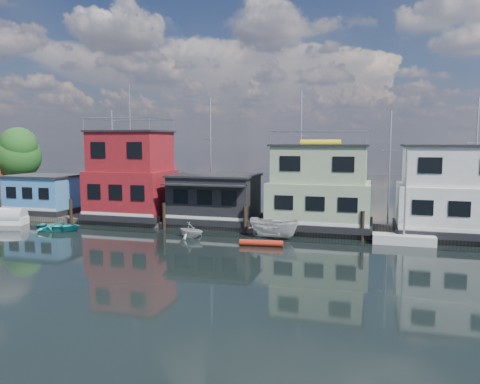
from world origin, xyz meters
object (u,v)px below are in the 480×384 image
(dinghy_teal, at_px, (59,226))
(day_sailer, at_px, (404,238))
(houseboat_red, at_px, (131,177))
(houseboat_dark, at_px, (215,198))
(houseboat_blue, at_px, (44,194))
(houseboat_white, at_px, (454,192))
(houseboat_green, at_px, (320,188))
(red_kayak, at_px, (261,243))
(dinghy_white, at_px, (190,230))
(tarp_runabout, at_px, (4,218))
(motorboat, at_px, (274,228))

(dinghy_teal, height_order, day_sailer, day_sailer)
(houseboat_red, xyz_separation_m, houseboat_dark, (8.00, -0.02, -1.69))
(houseboat_blue, distance_m, houseboat_white, 36.52)
(houseboat_green, bearing_deg, houseboat_dark, -179.88)
(dinghy_teal, distance_m, red_kayak, 17.26)
(dinghy_white, bearing_deg, houseboat_dark, 15.09)
(houseboat_green, bearing_deg, red_kayak, -115.63)
(tarp_runabout, bearing_deg, motorboat, -12.41)
(houseboat_blue, bearing_deg, houseboat_dark, -0.06)
(houseboat_green, distance_m, dinghy_teal, 21.51)
(dinghy_white, distance_m, red_kayak, 6.03)
(dinghy_teal, height_order, red_kayak, dinghy_teal)
(houseboat_red, distance_m, houseboat_green, 17.01)
(houseboat_blue, relative_size, dinghy_white, 2.81)
(houseboat_blue, xyz_separation_m, red_kayak, (23.27, -6.73, -1.98))
(dinghy_teal, height_order, motorboat, motorboat)
(dinghy_teal, distance_m, motorboat, 17.65)
(tarp_runabout, bearing_deg, houseboat_dark, 0.21)
(houseboat_white, xyz_separation_m, red_kayak, (-13.23, -6.73, -3.31))
(houseboat_red, xyz_separation_m, houseboat_white, (27.00, 0.00, -0.57))
(houseboat_red, relative_size, day_sailer, 1.76)
(houseboat_blue, height_order, houseboat_red, houseboat_red)
(houseboat_red, bearing_deg, dinghy_teal, -120.79)
(houseboat_red, relative_size, dinghy_white, 5.20)
(dinghy_teal, relative_size, tarp_runabout, 0.89)
(houseboat_dark, relative_size, houseboat_white, 0.88)
(houseboat_green, bearing_deg, houseboat_blue, -180.00)
(houseboat_dark, relative_size, dinghy_white, 3.25)
(dinghy_teal, height_order, tarp_runabout, tarp_runabout)
(tarp_runabout, bearing_deg, houseboat_red, 10.57)
(houseboat_green, distance_m, red_kayak, 8.17)
(dinghy_white, bearing_deg, houseboat_white, -58.22)
(houseboat_green, relative_size, day_sailer, 1.25)
(houseboat_red, xyz_separation_m, tarp_runabout, (-10.10, -4.64, -3.52))
(houseboat_dark, xyz_separation_m, red_kayak, (5.77, -6.71, -2.19))
(day_sailer, height_order, tarp_runabout, day_sailer)
(houseboat_red, height_order, dinghy_white, houseboat_red)
(houseboat_green, relative_size, dinghy_white, 3.69)
(houseboat_blue, height_order, dinghy_white, houseboat_blue)
(houseboat_dark, bearing_deg, tarp_runabout, -165.67)
(day_sailer, xyz_separation_m, tarp_runabout, (-33.48, -1.39, 0.18))
(day_sailer, xyz_separation_m, motorboat, (-9.31, -0.67, 0.40))
(red_kayak, bearing_deg, day_sailer, 14.48)
(houseboat_white, distance_m, dinghy_white, 20.05)
(houseboat_blue, bearing_deg, dinghy_teal, -43.96)
(houseboat_white, distance_m, dinghy_teal, 31.18)
(houseboat_red, distance_m, day_sailer, 23.89)
(houseboat_red, xyz_separation_m, day_sailer, (23.38, -3.25, -3.70))
(motorboat, height_order, tarp_runabout, motorboat)
(houseboat_green, height_order, tarp_runabout, houseboat_green)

